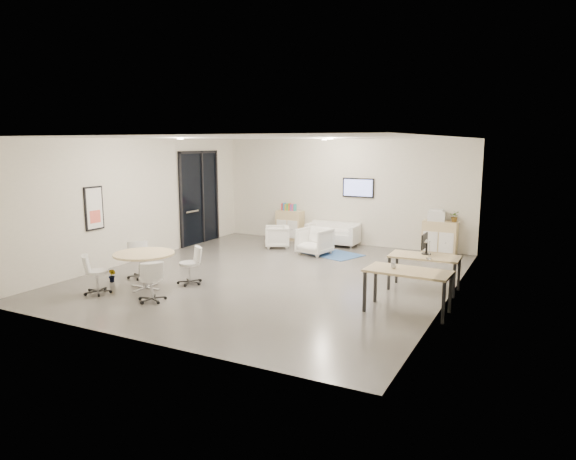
# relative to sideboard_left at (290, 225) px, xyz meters

# --- Properties ---
(room_shell) EXTENTS (9.60, 10.60, 4.80)m
(room_shell) POSITION_rel_sideboard_left_xyz_m (1.71, -4.26, 1.13)
(room_shell) COLOR #4F4B48
(room_shell) RESTS_ON ground
(glass_door) EXTENTS (0.09, 1.90, 2.85)m
(glass_door) POSITION_rel_sideboard_left_xyz_m (-2.24, -1.75, 1.03)
(glass_door) COLOR black
(glass_door) RESTS_ON room_shell
(artwork) EXTENTS (0.05, 0.54, 1.04)m
(artwork) POSITION_rel_sideboard_left_xyz_m (-2.26, -5.86, 1.07)
(artwork) COLOR black
(artwork) RESTS_ON room_shell
(wall_tv) EXTENTS (0.98, 0.06, 0.58)m
(wall_tv) POSITION_rel_sideboard_left_xyz_m (2.21, 0.21, 1.28)
(wall_tv) COLOR black
(wall_tv) RESTS_ON room_shell
(ceiling_spots) EXTENTS (3.14, 4.14, 0.03)m
(ceiling_spots) POSITION_rel_sideboard_left_xyz_m (1.51, -3.42, 2.71)
(ceiling_spots) COLOR #FFEAC6
(ceiling_spots) RESTS_ON room_shell
(sideboard_left) EXTENTS (0.84, 0.44, 0.95)m
(sideboard_left) POSITION_rel_sideboard_left_xyz_m (0.00, 0.00, 0.00)
(sideboard_left) COLOR tan
(sideboard_left) RESTS_ON room_shell
(sideboard_right) EXTENTS (0.94, 0.45, 0.94)m
(sideboard_right) POSITION_rel_sideboard_left_xyz_m (4.72, -0.01, -0.01)
(sideboard_right) COLOR tan
(sideboard_right) RESTS_ON room_shell
(books) EXTENTS (0.49, 0.14, 0.22)m
(books) POSITION_rel_sideboard_left_xyz_m (-0.04, 0.00, 0.58)
(books) COLOR red
(books) RESTS_ON sideboard_left
(printer) EXTENTS (0.50, 0.43, 0.33)m
(printer) POSITION_rel_sideboard_left_xyz_m (4.61, -0.00, 0.62)
(printer) COLOR white
(printer) RESTS_ON sideboard_right
(loveseat) EXTENTS (1.57, 0.80, 0.58)m
(loveseat) POSITION_rel_sideboard_left_xyz_m (1.56, -0.15, -0.15)
(loveseat) COLOR white
(loveseat) RESTS_ON room_shell
(blue_rug) EXTENTS (1.87, 1.54, 0.01)m
(blue_rug) POSITION_rel_sideboard_left_xyz_m (2.03, -1.41, -0.47)
(blue_rug) COLOR #2B5283
(blue_rug) RESTS_ON room_shell
(armchair_left) EXTENTS (0.90, 0.92, 0.71)m
(armchair_left) POSITION_rel_sideboard_left_xyz_m (0.22, -1.28, -0.11)
(armchair_left) COLOR white
(armchair_left) RESTS_ON room_shell
(armchair_right) EXTENTS (0.93, 0.89, 0.82)m
(armchair_right) POSITION_rel_sideboard_left_xyz_m (1.62, -1.68, -0.06)
(armchair_right) COLOR white
(armchair_right) RESTS_ON room_shell
(desk_rear) EXTENTS (1.45, 0.76, 0.75)m
(desk_rear) POSITION_rel_sideboard_left_xyz_m (5.13, -3.85, 0.20)
(desk_rear) COLOR tan
(desk_rear) RESTS_ON room_shell
(desk_front) EXTENTS (1.56, 0.83, 0.80)m
(desk_front) POSITION_rel_sideboard_left_xyz_m (5.18, -5.45, 0.24)
(desk_front) COLOR tan
(desk_front) RESTS_ON room_shell
(monitor) EXTENTS (0.20, 0.50, 0.44)m
(monitor) POSITION_rel_sideboard_left_xyz_m (5.09, -3.70, 0.51)
(monitor) COLOR black
(monitor) RESTS_ON desk_rear
(round_table) EXTENTS (1.28, 1.28, 0.78)m
(round_table) POSITION_rel_sideboard_left_xyz_m (-0.21, -6.45, 0.23)
(round_table) COLOR tan
(round_table) RESTS_ON room_shell
(meeting_chairs) EXTENTS (2.29, 2.29, 0.82)m
(meeting_chairs) POSITION_rel_sideboard_left_xyz_m (-0.21, -6.45, -0.06)
(meeting_chairs) COLOR white
(meeting_chairs) RESTS_ON room_shell
(plant_cabinet) EXTENTS (0.28, 0.31, 0.23)m
(plant_cabinet) POSITION_rel_sideboard_left_xyz_m (5.09, 0.01, 0.58)
(plant_cabinet) COLOR #3F7F3F
(plant_cabinet) RESTS_ON sideboard_right
(plant_floor) EXTENTS (0.18, 0.31, 0.14)m
(plant_floor) POSITION_rel_sideboard_left_xyz_m (-1.22, -6.41, -0.40)
(plant_floor) COLOR #3F7F3F
(plant_floor) RESTS_ON room_shell
(cup) EXTENTS (0.12, 0.10, 0.11)m
(cup) POSITION_rel_sideboard_left_xyz_m (4.90, -5.42, 0.38)
(cup) COLOR white
(cup) RESTS_ON desk_front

